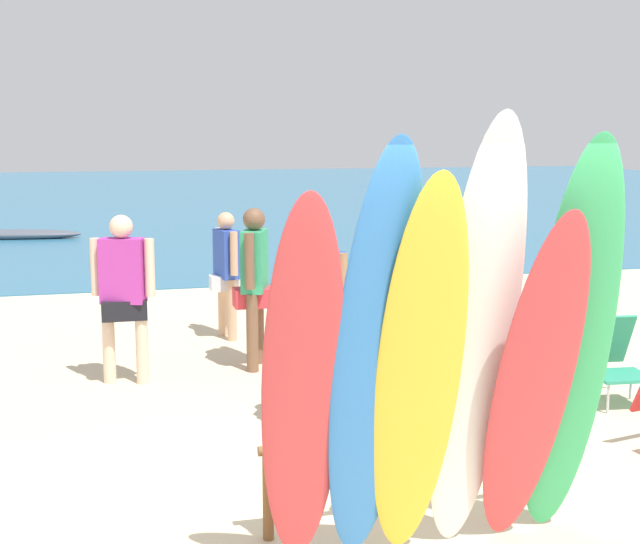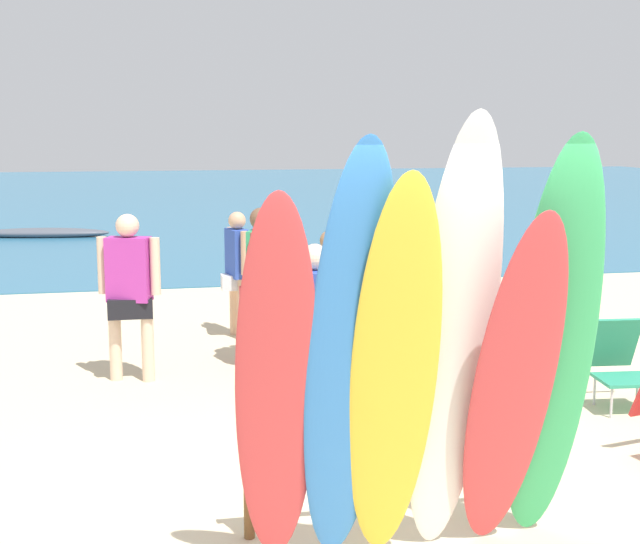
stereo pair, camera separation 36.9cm
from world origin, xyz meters
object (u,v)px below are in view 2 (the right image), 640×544
Objects in this scene: beachgoer_midbeach at (238,265)px; surfboard_white_3 at (453,345)px; surfboard_green_5 at (552,348)px; distant_boat at (44,233)px; surfboard_red_4 at (513,388)px; beachgoer_photographing at (330,294)px; beachgoer_by_water at (129,286)px; beachgoer_strolling at (261,276)px; surfboard_red_0 at (277,389)px; surfboard_yellow_2 at (394,378)px; beachgoer_near_rack at (315,324)px; beach_chair_red at (618,361)px; beach_chair_striped at (512,337)px; surfboard_blue_1 at (349,363)px; surfboard_rack at (395,457)px.

surfboard_white_3 is at bearing -7.67° from beachgoer_midbeach.
surfboard_green_5 is 0.84× the size of distant_boat.
surfboard_red_4 reaches higher than beachgoer_photographing.
distant_boat is (-2.12, 12.70, -0.89)m from beachgoer_by_water.
surfboard_white_3 is at bearing -172.16° from surfboard_green_5.
surfboard_red_0 is at bearing -166.03° from beachgoer_strolling.
beachgoer_near_rack is at bearing 91.06° from surfboard_yellow_2.
surfboard_white_3 is 3.80m from beach_chair_red.
surfboard_red_4 is 4.95m from beachgoer_by_water.
distant_boat is (-3.62, 17.13, -1.08)m from surfboard_yellow_2.
beach_chair_striped is at bearing 63.13° from surfboard_red_4.
surfboard_red_4 is at bearing -149.14° from beachgoer_strolling.
surfboard_white_3 is 1.22× the size of surfboard_red_4.
surfboard_yellow_2 is 0.94× the size of surfboard_green_5.
surfboard_blue_1 is 1.69× the size of beachgoer_photographing.
surfboard_rack is 0.87× the size of surfboard_red_0.
surfboard_rack is 0.91× the size of surfboard_red_4.
distant_boat is at bearing 36.43° from beachgoer_strolling.
beachgoer_midbeach is 0.91× the size of beachgoer_by_water.
beachgoer_near_rack is (0.05, 2.58, -0.26)m from surfboard_yellow_2.
surfboard_white_3 is at bearing -133.21° from beach_chair_striped.
beachgoer_strolling is (0.54, 4.63, -0.14)m from surfboard_red_0.
surfboard_yellow_2 is 4.70m from beachgoer_strolling.
distant_boat is (-3.82, 16.50, -0.36)m from surfboard_rack.
surfboard_yellow_2 reaches higher than beach_chair_red.
beachgoer_photographing is 1.96m from beach_chair_striped.
beachgoer_midbeach is (-0.21, 6.13, -0.29)m from surfboard_yellow_2.
surfboard_green_5 is at bearing -0.58° from surfboard_white_3.
beachgoer_near_rack is at bearing 79.26° from surfboard_red_0.
beachgoer_strolling is at bearing 83.22° from surfboard_blue_1.
surfboard_blue_1 is 0.96× the size of surfboard_white_3.
surfboard_yellow_2 reaches higher than beach_chair_striped.
beach_chair_red is at bearing 36.52° from surfboard_rack.
beach_chair_striped is (2.03, 3.74, -0.92)m from surfboard_white_3.
surfboard_white_3 reaches higher than surfboard_green_5.
surfboard_rack is 3.45m from beach_chair_red.
surfboard_red_4 is 0.72× the size of distant_boat.
beach_chair_red is at bearing 44.33° from surfboard_yellow_2.
beach_chair_red is (2.77, 2.05, -0.04)m from surfboard_rack.
beachgoer_midbeach is (0.04, 6.10, -0.38)m from surfboard_blue_1.
surfboard_green_5 is 4.06m from beachgoer_photographing.
beachgoer_near_rack is at bearing -167.12° from beach_chair_striped.
surfboard_red_0 reaches higher than beachgoer_by_water.
surfboard_yellow_2 is at bearing -151.89° from beachgoer_near_rack.
beachgoer_near_rack is 0.93× the size of beachgoer_strolling.
surfboard_red_0 is 2.61m from beachgoer_near_rack.
beachgoer_midbeach reaches higher than beach_chair_striped.
surfboard_green_5 reaches higher than beachgoer_near_rack.
surfboard_yellow_2 reaches higher than beachgoer_strolling.
surfboard_blue_1 reaches higher than beach_chair_striped.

